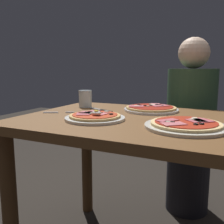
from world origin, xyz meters
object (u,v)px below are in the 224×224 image
water_glass_near (85,100)px  knife (102,110)px  pizza_across_left (151,109)px  diner_person (190,132)px  pizza_foreground (95,117)px  pizza_across_right (186,125)px  dining_table (134,145)px  fork (56,112)px

water_glass_near → knife: size_ratio=0.54×
water_glass_near → pizza_across_left: bearing=4.3°
water_glass_near → diner_person: (0.54, 0.46, -0.24)m
pizza_foreground → pizza_across_left: size_ratio=0.92×
pizza_foreground → diner_person: bearing=68.3°
knife → diner_person: 0.69m
diner_person → pizza_across_right: bearing=96.8°
pizza_foreground → water_glass_near: (-0.24, 0.31, 0.03)m
water_glass_near → knife: water_glass_near is taller
pizza_foreground → diner_person: 0.85m
pizza_across_right → knife: size_ratio=1.71×
pizza_foreground → water_glass_near: bearing=127.3°
dining_table → pizza_across_left: 0.27m
pizza_across_left → pizza_across_right: 0.41m
dining_table → water_glass_near: (-0.38, 0.20, 0.18)m
pizza_across_right → water_glass_near: 0.71m
pizza_foreground → pizza_across_right: bearing=0.6°
diner_person → pizza_across_left: bearing=70.8°
diner_person → pizza_foreground: bearing=68.3°
pizza_across_right → diner_person: diner_person is taller
water_glass_near → diner_person: diner_person is taller
pizza_across_left → knife: 0.27m
dining_table → pizza_across_left: size_ratio=3.58×
pizza_foreground → knife: (-0.09, 0.24, -0.01)m
dining_table → pizza_across_left: pizza_across_left is taller
pizza_across_right → knife: bearing=154.1°
pizza_across_left → dining_table: bearing=-93.4°
knife → pizza_across_right: bearing=-25.9°
pizza_across_right → diner_person: bearing=96.8°
pizza_foreground → water_glass_near: water_glass_near is taller
pizza_across_left → water_glass_near: (-0.39, -0.03, 0.03)m
water_glass_near → knife: bearing=-25.8°
pizza_across_left → pizza_across_right: same height
water_glass_near → fork: 0.25m
fork → pizza_across_right: bearing=-5.8°
fork → knife: (0.18, 0.17, 0.00)m
dining_table → fork: size_ratio=7.17×
pizza_across_left → pizza_across_right: size_ratio=0.92×
pizza_across_right → water_glass_near: water_glass_near is taller
dining_table → diner_person: diner_person is taller
fork → knife: size_ratio=0.79×
dining_table → pizza_foreground: bearing=-141.1°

